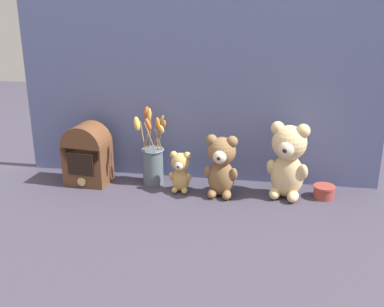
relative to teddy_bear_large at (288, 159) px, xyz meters
The scene contains 8 objects.
ground_plane 0.40m from the teddy_bear_large, behind, with size 4.00×4.00×0.00m, color #3D3847.
backdrop_wall 0.46m from the teddy_bear_large, 158.70° to the left, with size 1.48×0.02×0.79m.
teddy_bear_large is the anchor object (origin of this frame).
teddy_bear_medium 0.26m from the teddy_bear_large, behind, with size 0.13×0.13×0.25m.
teddy_bear_small 0.42m from the teddy_bear_large, behind, with size 0.09×0.09×0.17m.
flower_vase 0.55m from the teddy_bear_large, behind, with size 0.14×0.14×0.32m.
vintage_radio 0.81m from the teddy_bear_large, behind, with size 0.19×0.14×0.25m.
decorative_tin_tall 0.20m from the teddy_bear_large, ahead, with size 0.08×0.08×0.05m.
Camera 1 is at (0.29, -1.73, 0.79)m, focal length 45.00 mm.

